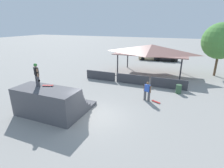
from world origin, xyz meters
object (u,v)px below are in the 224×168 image
(tree_beside_pavilion, at_px, (221,41))
(trash_bin, at_px, (179,89))
(skater_on_deck, at_px, (36,73))
(skateboard_on_ground, at_px, (156,102))
(parked_car_tan, at_px, (150,57))
(bystander_walking, at_px, (147,90))
(parked_car_black, at_px, (166,58))
(skateboard_on_deck, at_px, (48,85))

(tree_beside_pavilion, xyz_separation_m, trash_bin, (-3.98, -8.20, -3.93))
(skater_on_deck, bearing_deg, skateboard_on_ground, 61.03)
(skateboard_on_ground, xyz_separation_m, parked_car_tan, (-4.08, 18.51, 0.54))
(tree_beside_pavilion, bearing_deg, trash_bin, -115.89)
(bystander_walking, distance_m, parked_car_tan, 18.73)
(trash_bin, xyz_separation_m, parked_car_black, (-2.87, 15.65, 0.18))
(skater_on_deck, xyz_separation_m, tree_beside_pavilion, (13.41, 16.07, 1.34))
(bystander_walking, bearing_deg, skater_on_deck, 53.63)
(skateboard_on_ground, bearing_deg, parked_car_black, -59.40)
(bystander_walking, distance_m, parked_car_black, 18.51)
(trash_bin, bearing_deg, bystander_walking, -130.82)
(skateboard_on_deck, relative_size, parked_car_tan, 0.19)
(skateboard_on_deck, bearing_deg, skateboard_on_ground, 13.17)
(skateboard_on_deck, xyz_separation_m, bystander_walking, (6.27, 4.78, -1.16))
(tree_beside_pavilion, height_order, parked_car_tan, tree_beside_pavilion)
(bystander_walking, distance_m, skateboard_on_ground, 1.20)
(trash_bin, bearing_deg, parked_car_black, 100.41)
(bystander_walking, bearing_deg, parked_car_black, -70.82)
(bystander_walking, relative_size, skateboard_on_ground, 2.12)
(skater_on_deck, xyz_separation_m, parked_car_black, (6.56, 23.52, -2.41))
(skater_on_deck, xyz_separation_m, bystander_walking, (6.98, 5.02, -2.06))
(skateboard_on_deck, bearing_deg, parked_car_tan, 62.13)
(skateboard_on_ground, xyz_separation_m, trash_bin, (1.66, 2.92, 0.37))
(parked_car_tan, bearing_deg, skater_on_deck, -108.58)
(skateboard_on_deck, height_order, parked_car_tan, skateboard_on_deck)
(bystander_walking, bearing_deg, trash_bin, -112.93)
(skater_on_deck, xyz_separation_m, parked_car_tan, (3.70, 23.46, -2.41))
(tree_beside_pavilion, distance_m, parked_car_tan, 12.77)
(trash_bin, height_order, parked_car_tan, parked_car_tan)
(parked_car_black, bearing_deg, skater_on_deck, -110.19)
(skateboard_on_deck, height_order, tree_beside_pavilion, tree_beside_pavilion)
(tree_beside_pavilion, bearing_deg, skateboard_on_deck, -128.76)
(skater_on_deck, relative_size, parked_car_black, 0.40)
(skateboard_on_deck, distance_m, parked_car_tan, 23.47)
(trash_bin, bearing_deg, skateboard_on_deck, -138.84)
(bystander_walking, xyz_separation_m, tree_beside_pavilion, (6.44, 11.05, 3.40))
(skater_on_deck, distance_m, skateboard_on_ground, 9.68)
(trash_bin, bearing_deg, parked_car_tan, 110.20)
(parked_car_black, bearing_deg, skateboard_on_deck, -108.72)
(skater_on_deck, distance_m, skateboard_on_deck, 1.17)
(skateboard_on_deck, relative_size, trash_bin, 0.94)
(skater_on_deck, xyz_separation_m, skateboard_on_ground, (7.77, 4.95, -2.95))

